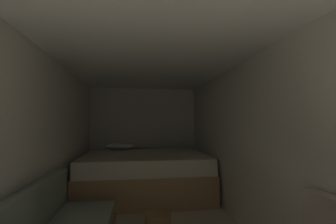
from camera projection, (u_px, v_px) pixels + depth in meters
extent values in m
cube|color=silver|center=(143.00, 135.00, 5.12)|extent=(2.44, 0.05, 2.10)
cube|color=silver|center=(37.00, 149.00, 2.36)|extent=(0.05, 5.19, 2.10)
cube|color=silver|center=(252.00, 145.00, 2.70)|extent=(0.05, 5.19, 2.10)
cube|color=white|center=(152.00, 52.00, 2.58)|extent=(2.44, 5.19, 0.05)
cube|color=tan|center=(145.00, 181.00, 4.17)|extent=(2.22, 1.71, 0.49)
cube|color=beige|center=(145.00, 161.00, 4.18)|extent=(2.18, 1.67, 0.26)
ellipsoid|color=white|center=(120.00, 146.00, 4.77)|extent=(0.58, 0.30, 0.15)
cylinder|color=olive|center=(158.00, 221.00, 2.81)|extent=(0.33, 0.33, 0.21)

